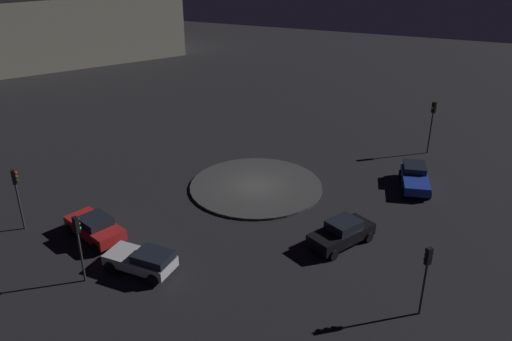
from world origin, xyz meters
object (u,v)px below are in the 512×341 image
at_px(car_silver, 143,260).
at_px(traffic_light_northwest, 432,117).
at_px(car_blue, 415,177).
at_px(car_black, 342,233).
at_px(store_building, 42,27).
at_px(traffic_light_east, 78,236).
at_px(car_red, 95,227).
at_px(traffic_light_southeast, 16,188).
at_px(traffic_light_northeast, 426,267).

relative_size(car_silver, traffic_light_northwest, 0.91).
xyz_separation_m(car_silver, car_blue, (-15.71, 13.05, -0.03)).
relative_size(car_black, store_building, 0.13).
bearing_deg(traffic_light_east, car_red, 47.57).
xyz_separation_m(car_black, traffic_light_southeast, (5.11, -19.02, 2.11)).
bearing_deg(store_building, car_blue, 106.42).
height_order(car_red, traffic_light_northeast, traffic_light_northeast).
xyz_separation_m(traffic_light_southeast, traffic_light_northeast, (-0.30, 23.94, -0.14)).
height_order(car_red, traffic_light_southeast, traffic_light_southeast).
distance_m(car_red, traffic_light_northeast, 19.20).
xyz_separation_m(car_red, traffic_light_northwest, (-20.34, 18.03, 2.35)).
bearing_deg(traffic_light_southeast, car_black, -26.31).
relative_size(traffic_light_northeast, traffic_light_east, 0.97).
relative_size(traffic_light_northwest, store_building, 0.13).
bearing_deg(car_black, store_building, -91.11).
bearing_deg(car_black, traffic_light_northeast, 77.34).
xyz_separation_m(car_silver, traffic_light_northeast, (-1.64, 14.57, 2.01)).
bearing_deg(traffic_light_east, traffic_light_northwest, -13.71).
bearing_deg(traffic_light_northwest, traffic_light_east, 12.67).
bearing_deg(car_blue, traffic_light_east, -51.63).
distance_m(car_silver, traffic_light_southeast, 9.70).
bearing_deg(car_red, car_blue, -118.52).
relative_size(car_silver, traffic_light_northeast, 1.04).
bearing_deg(car_red, car_silver, 179.89).
bearing_deg(traffic_light_east, traffic_light_northeast, -58.68).
height_order(car_red, store_building, store_building).
bearing_deg(traffic_light_northeast, traffic_light_east, 50.63).
xyz_separation_m(traffic_light_northwest, traffic_light_east, (24.12, -16.05, -0.29)).
relative_size(car_silver, traffic_light_southeast, 0.98).
bearing_deg(car_red, traffic_light_east, 141.10).
bearing_deg(traffic_light_northeast, traffic_light_northwest, -47.82).
height_order(traffic_light_northeast, traffic_light_east, traffic_light_east).
height_order(car_silver, traffic_light_northeast, traffic_light_northeast).
bearing_deg(traffic_light_east, car_blue, -21.73).
bearing_deg(car_black, car_silver, -24.57).
height_order(car_red, car_blue, car_red).
bearing_deg(traffic_light_east, car_silver, -34.55).
height_order(traffic_light_southeast, traffic_light_east, traffic_light_southeast).
height_order(car_silver, store_building, store_building).
bearing_deg(car_red, store_building, -23.73).
xyz_separation_m(traffic_light_northeast, traffic_light_east, (3.45, -17.11, 0.07)).
height_order(traffic_light_northwest, traffic_light_southeast, traffic_light_northwest).
bearing_deg(traffic_light_east, car_black, -35.97).
distance_m(car_black, store_building, 54.30).
distance_m(car_red, car_silver, 4.93).
bearing_deg(traffic_light_northeast, car_blue, -44.58).
relative_size(car_red, car_silver, 1.14).
relative_size(car_black, traffic_light_northeast, 1.16).
relative_size(traffic_light_southeast, traffic_light_northeast, 1.05).
bearing_deg(car_black, traffic_light_southeast, -43.26).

